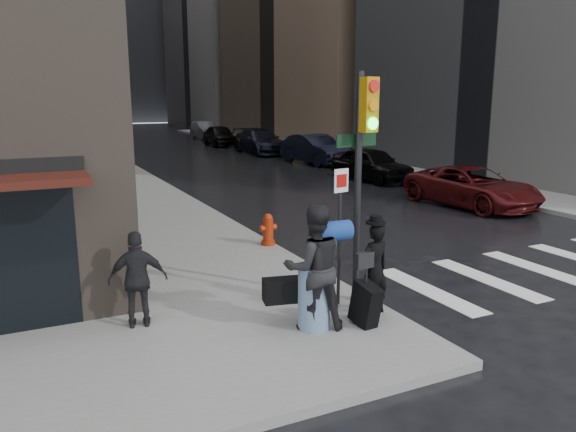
% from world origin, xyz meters
% --- Properties ---
extents(ground, '(140.00, 140.00, 0.00)m').
position_xyz_m(ground, '(0.00, 0.00, 0.00)').
color(ground, black).
rests_on(ground, ground).
extents(sidewalk_left, '(4.00, 50.00, 0.15)m').
position_xyz_m(sidewalk_left, '(0.00, 27.00, 0.07)').
color(sidewalk_left, slate).
rests_on(sidewalk_left, ground).
extents(sidewalk_right, '(3.00, 50.00, 0.15)m').
position_xyz_m(sidewalk_right, '(13.50, 27.00, 0.07)').
color(sidewalk_right, slate).
rests_on(sidewalk_right, ground).
extents(crosswalk, '(8.50, 3.00, 0.01)m').
position_xyz_m(crosswalk, '(7.50, 1.00, 0.00)').
color(crosswalk, silver).
rests_on(crosswalk, ground).
extents(bldg_right_far, '(22.00, 20.00, 25.00)m').
position_xyz_m(bldg_right_far, '(26.00, 58.00, 12.50)').
color(bldg_right_far, gray).
rests_on(bldg_right_far, ground).
extents(bldg_distant, '(40.00, 12.00, 32.00)m').
position_xyz_m(bldg_distant, '(6.00, 78.00, 16.00)').
color(bldg_distant, gray).
rests_on(bldg_distant, ground).
extents(man_overcoat, '(0.91, 0.96, 1.77)m').
position_xyz_m(man_overcoat, '(1.51, 0.11, 0.89)').
color(man_overcoat, black).
rests_on(man_overcoat, ground).
extents(man_jeans, '(1.44, 1.02, 2.05)m').
position_xyz_m(man_jeans, '(0.35, 0.09, 1.18)').
color(man_jeans, black).
rests_on(man_jeans, ground).
extents(man_greycoat, '(1.00, 0.57, 1.60)m').
position_xyz_m(man_greycoat, '(-2.17, 1.40, 0.95)').
color(man_greycoat, black).
rests_on(man_greycoat, ground).
extents(traffic_light, '(1.02, 0.54, 4.13)m').
position_xyz_m(traffic_light, '(1.67, 0.81, 2.81)').
color(traffic_light, black).
rests_on(traffic_light, ground).
extents(fire_hydrant, '(0.45, 0.35, 0.80)m').
position_xyz_m(fire_hydrant, '(1.80, 5.15, 0.51)').
color(fire_hydrant, '#942309').
rests_on(fire_hydrant, ground).
extents(parked_car_0, '(2.73, 5.21, 1.40)m').
position_xyz_m(parked_car_0, '(10.58, 7.23, 0.70)').
color(parked_car_0, '#440D0F').
rests_on(parked_car_0, ground).
extents(parked_car_1, '(2.18, 4.61, 1.52)m').
position_xyz_m(parked_car_1, '(10.84, 13.85, 0.76)').
color(parked_car_1, black).
rests_on(parked_car_1, ground).
extents(parked_car_2, '(2.21, 5.19, 1.66)m').
position_xyz_m(parked_car_2, '(11.52, 20.47, 0.83)').
color(parked_car_2, black).
rests_on(parked_car_2, ground).
extents(parked_car_3, '(2.35, 5.58, 1.61)m').
position_xyz_m(parked_car_3, '(10.98, 27.08, 0.80)').
color(parked_car_3, black).
rests_on(parked_car_3, ground).
extents(parked_car_4, '(2.16, 4.75, 1.58)m').
position_xyz_m(parked_car_4, '(10.47, 33.70, 0.79)').
color(parked_car_4, black).
rests_on(parked_car_4, ground).
extents(parked_car_5, '(1.83, 4.79, 1.56)m').
position_xyz_m(parked_car_5, '(11.42, 40.32, 0.78)').
color(parked_car_5, '#414146').
rests_on(parked_car_5, ground).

